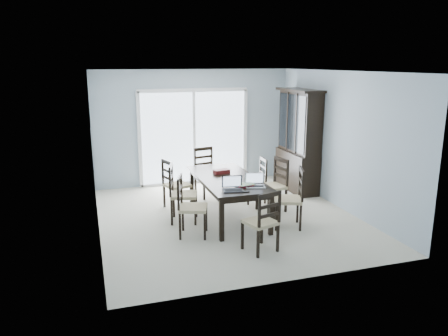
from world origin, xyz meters
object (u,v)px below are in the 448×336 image
at_px(chair_left_mid, 178,187).
at_px(chair_right_far, 258,175).
at_px(chair_left_near, 187,199).
at_px(laptop_dark, 233,188).
at_px(chair_right_near, 294,192).
at_px(chair_end_far, 206,166).
at_px(hot_tub, 154,155).
at_px(laptop_silver, 255,184).
at_px(china_hutch, 298,142).
at_px(game_box, 221,171).
at_px(chair_right_mid, 276,179).
at_px(dining_table, 227,182).
at_px(cell_phone, 245,192).
at_px(chair_end_near, 265,215).
at_px(chair_left_far, 173,179).

relative_size(chair_left_mid, chair_right_far, 1.15).
height_order(chair_left_near, chair_right_far, chair_left_near).
bearing_deg(laptop_dark, chair_left_near, 173.11).
height_order(chair_right_near, chair_end_far, chair_right_near).
bearing_deg(chair_right_far, laptop_dark, 149.00).
relative_size(chair_end_far, hot_tub, 0.58).
distance_m(chair_right_near, chair_right_far, 1.49).
bearing_deg(chair_end_far, laptop_silver, 84.37).
distance_m(china_hutch, game_box, 2.26).
relative_size(chair_right_mid, laptop_dark, 3.18).
bearing_deg(laptop_dark, laptop_silver, 23.08).
bearing_deg(laptop_dark, chair_end_far, 95.70).
bearing_deg(chair_left_near, china_hutch, 141.41).
distance_m(dining_table, laptop_dark, 0.85).
height_order(laptop_silver, cell_phone, laptop_silver).
distance_m(dining_table, chair_right_far, 1.14).
xyz_separation_m(china_hutch, game_box, (-2.04, -0.94, -0.29)).
distance_m(chair_end_near, laptop_silver, 0.93).
height_order(chair_left_far, chair_right_near, chair_right_near).
distance_m(chair_left_near, chair_right_far, 2.20).
relative_size(laptop_silver, game_box, 1.26).
bearing_deg(chair_end_near, cell_phone, 77.70).
bearing_deg(game_box, china_hutch, 24.73).
distance_m(chair_end_far, laptop_silver, 2.21).
height_order(chair_right_far, chair_end_far, chair_end_far).
xyz_separation_m(chair_right_mid, cell_phone, (-1.01, -1.06, 0.14)).
height_order(chair_right_near, laptop_silver, chair_right_near).
xyz_separation_m(chair_left_near, laptop_dark, (0.71, -0.21, 0.20)).
relative_size(dining_table, chair_right_mid, 1.90).
height_order(china_hutch, chair_end_near, china_hutch).
distance_m(dining_table, chair_end_near, 1.61).
xyz_separation_m(china_hutch, chair_left_mid, (-2.91, -1.17, -0.44)).
distance_m(dining_table, chair_right_mid, 1.01).
height_order(chair_end_near, chair_end_far, chair_end_far).
xyz_separation_m(china_hutch, chair_right_mid, (-1.02, -1.13, -0.46)).
bearing_deg(chair_left_far, dining_table, 30.36).
distance_m(laptop_dark, hot_tub, 4.34).
distance_m(chair_left_mid, chair_end_far, 1.64).
bearing_deg(china_hutch, chair_end_far, 173.99).
bearing_deg(dining_table, chair_left_far, 137.69).
bearing_deg(chair_end_near, chair_right_mid, 43.97).
bearing_deg(laptop_dark, cell_phone, -27.81).
bearing_deg(chair_left_far, chair_left_mid, -20.55).
bearing_deg(chair_right_near, game_box, 60.93).
relative_size(chair_right_near, laptop_dark, 3.25).
relative_size(chair_left_mid, laptop_silver, 3.25).
bearing_deg(chair_left_near, chair_left_far, -162.58).
xyz_separation_m(chair_left_mid, chair_end_near, (0.93, -1.68, -0.05)).
xyz_separation_m(chair_right_near, chair_end_near, (-0.88, -0.83, -0.04)).
height_order(chair_end_near, cell_phone, chair_end_near).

